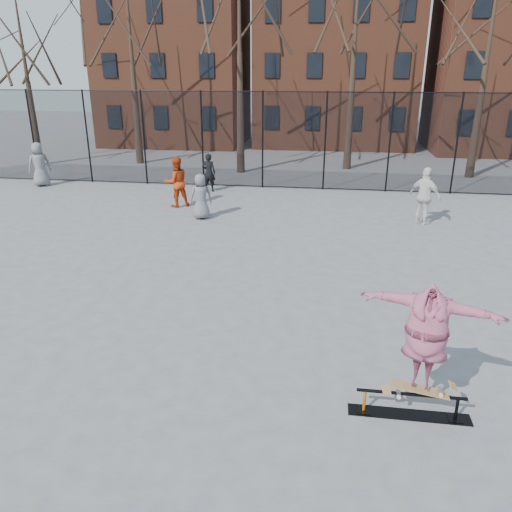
# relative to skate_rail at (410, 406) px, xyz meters

# --- Properties ---
(ground) EXTENTS (100.00, 100.00, 0.00)m
(ground) POSITION_rel_skate_rail_xyz_m (-2.78, 1.69, -0.15)
(ground) COLOR slate
(skate_rail) EXTENTS (1.79, 0.27, 0.39)m
(skate_rail) POSITION_rel_skate_rail_xyz_m (0.00, 0.00, 0.00)
(skate_rail) COLOR black
(skate_rail) RESTS_ON ground
(skateboard) EXTENTS (0.91, 0.22, 0.11)m
(skateboard) POSITION_rel_skate_rail_xyz_m (0.10, 0.00, 0.29)
(skateboard) COLOR #9D6A3F
(skateboard) RESTS_ON skate_rail
(skater) EXTENTS (2.03, 1.05, 1.59)m
(skater) POSITION_rel_skate_rail_xyz_m (0.10, 0.00, 1.14)
(skater) COLOR #46388C
(skater) RESTS_ON skateboard
(bystander_grey) EXTENTS (1.10, 1.05, 1.89)m
(bystander_grey) POSITION_rel_skate_rail_xyz_m (-13.78, 13.59, 0.79)
(bystander_grey) COLOR slate
(bystander_grey) RESTS_ON ground
(bystander_black) EXTENTS (0.60, 0.41, 1.57)m
(bystander_black) POSITION_rel_skate_rail_xyz_m (-6.30, 13.69, 0.63)
(bystander_black) COLOR black
(bystander_black) RESTS_ON ground
(bystander_red) EXTENTS (1.13, 1.07, 1.84)m
(bystander_red) POSITION_rel_skate_rail_xyz_m (-6.90, 11.11, 0.77)
(bystander_red) COLOR #B93710
(bystander_red) RESTS_ON ground
(bystander_white) EXTENTS (1.14, 1.05, 1.88)m
(bystander_white) POSITION_rel_skate_rail_xyz_m (1.77, 10.12, 0.78)
(bystander_white) COLOR silver
(bystander_white) RESTS_ON ground
(bystander_extra) EXTENTS (0.88, 0.74, 1.55)m
(bystander_extra) POSITION_rel_skate_rail_xyz_m (-5.61, 9.66, 0.62)
(bystander_extra) COLOR slate
(bystander_extra) RESTS_ON ground
(fence) EXTENTS (34.03, 0.07, 4.00)m
(fence) POSITION_rel_skate_rail_xyz_m (-2.80, 14.69, 1.90)
(fence) COLOR black
(fence) RESTS_ON ground
(tree_row) EXTENTS (33.66, 7.46, 10.67)m
(tree_row) POSITION_rel_skate_rail_xyz_m (-3.03, 18.84, 7.20)
(tree_row) COLOR black
(tree_row) RESTS_ON ground
(rowhouses) EXTENTS (29.00, 7.00, 13.00)m
(rowhouses) POSITION_rel_skate_rail_xyz_m (-2.06, 27.69, 5.91)
(rowhouses) COLOR brown
(rowhouses) RESTS_ON ground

